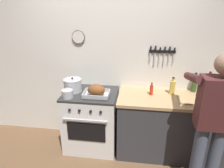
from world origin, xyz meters
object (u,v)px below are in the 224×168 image
Objects in this scene: cutting_board at (192,101)px; bottle_hot_sauce at (151,90)px; stove at (92,120)px; person_cook at (213,118)px; bottle_olive_oil at (194,84)px; bottle_cooking_oil at (172,87)px; stock_pot at (73,85)px; bottle_wine_red at (208,85)px; roasting_pan at (96,91)px; saucepan at (67,94)px.

bottle_hot_sauce is (-0.53, 0.13, 0.06)m from cutting_board.
stove is at bearing -176.48° from bottle_hot_sauce.
bottle_olive_oil is at bearing 13.36° from person_cook.
bottle_hot_sauce reaches higher than stove.
bottle_cooking_oil reaches higher than bottle_hot_sauce.
bottle_wine_red is at bearing 4.82° from stock_pot.
person_cook is at bearing -89.06° from bottle_olive_oil.
person_cook is at bearing -21.15° from stove.
roasting_pan is 0.98× the size of cutting_board.
bottle_olive_oil is at bearing 14.34° from saucepan.
stock_pot reaches higher than saucepan.
cutting_board is (1.38, -0.08, 0.46)m from stove.
stock_pot is at bearing 160.89° from roasting_pan.
bottle_wine_red is (0.17, -0.06, 0.02)m from bottle_olive_oil.
bottle_wine_red reaches higher than cutting_board.
saucepan is 0.42× the size of cutting_board.
bottle_wine_red is (1.52, 0.29, 0.06)m from roasting_pan.
bottle_cooking_oil reaches higher than stove.
stove is at bearing -173.88° from bottle_cooking_oil.
bottle_wine_red is at bearing 11.49° from saucepan.
stock_pot is at bearing 173.35° from stove.
stock_pot reaches higher than roasting_pan.
cutting_board is at bearing 4.00° from saucepan.
roasting_pan is at bearing -19.11° from stock_pot.
bottle_wine_red is at bearing 10.07° from bottle_hot_sauce.
stove is at bearing 138.37° from roasting_pan.
bottle_wine_red is 1.81× the size of bottle_hot_sauce.
stove is at bearing 36.35° from saucepan.
roasting_pan is at bearing -179.15° from cutting_board.
person_cook reaches higher than stove.
bottle_cooking_oil reaches higher than stock_pot.
bottle_olive_oil is at bearing 17.70° from bottle_hot_sauce.
stove is at bearing 81.28° from person_cook.
bottle_hot_sauce is (0.86, 0.05, 0.52)m from stove.
cutting_board is 0.36m from bottle_olive_oil.
bottle_wine_red is 0.79m from bottle_hot_sauce.
bottle_cooking_oil reaches higher than saucepan.
saucepan is 0.84× the size of bottle_hot_sauce.
person_cook is at bearing -12.20° from saucepan.
bottle_olive_oil reaches higher than bottle_cooking_oil.
bottle_olive_oil is 1.14× the size of bottle_cooking_oil.
bottle_hot_sauce is (-0.29, -0.07, -0.03)m from bottle_cooking_oil.
roasting_pan reaches higher than saucepan.
stock_pot is at bearing -172.85° from bottle_olive_oil.
stock_pot is 1.90m from bottle_wine_red.
stove is at bearing 176.68° from cutting_board.
bottle_wine_red is (1.90, 0.39, 0.08)m from saucepan.
bottle_wine_red reaches higher than roasting_pan.
bottle_hot_sauce is at bearing 12.46° from saucepan.
bottle_wine_red is (0.15, 0.76, 0.09)m from person_cook.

